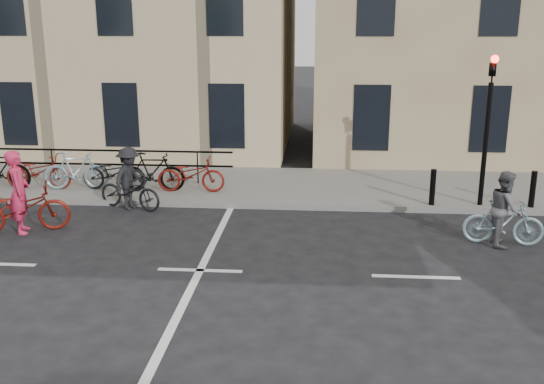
# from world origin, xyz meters

# --- Properties ---
(ground) EXTENTS (120.00, 120.00, 0.00)m
(ground) POSITION_xyz_m (0.00, 0.00, 0.00)
(ground) COLOR black
(ground) RESTS_ON ground
(sidewalk) EXTENTS (46.00, 4.00, 0.15)m
(sidewalk) POSITION_xyz_m (-4.00, 6.00, 0.07)
(sidewalk) COLOR slate
(sidewalk) RESTS_ON ground
(building_west) EXTENTS (20.00, 10.00, 10.00)m
(building_west) POSITION_xyz_m (-9.00, 13.00, 5.15)
(building_west) COLOR beige
(building_west) RESTS_ON sidewalk
(traffic_light) EXTENTS (0.18, 0.30, 3.90)m
(traffic_light) POSITION_xyz_m (6.20, 4.34, 2.45)
(traffic_light) COLOR black
(traffic_light) RESTS_ON sidewalk
(bollard_east) EXTENTS (0.14, 0.14, 0.90)m
(bollard_east) POSITION_xyz_m (5.00, 4.25, 0.60)
(bollard_east) COLOR black
(bollard_east) RESTS_ON sidewalk
(bollard_west) EXTENTS (0.14, 0.14, 0.90)m
(bollard_west) POSITION_xyz_m (7.40, 4.25, 0.60)
(bollard_west) COLOR black
(bollard_west) RESTS_ON sidewalk
(parked_bikes) EXTENTS (8.30, 1.23, 1.05)m
(parked_bikes) POSITION_xyz_m (-4.35, 5.04, 0.64)
(parked_bikes) COLOR black
(parked_bikes) RESTS_ON sidewalk
(cyclist_pink) EXTENTS (2.19, 1.42, 1.85)m
(cyclist_pink) POSITION_xyz_m (-4.36, 1.88, 0.64)
(cyclist_pink) COLOR maroon
(cyclist_pink) RESTS_ON ground
(cyclist_grey) EXTENTS (1.68, 0.84, 1.58)m
(cyclist_grey) POSITION_xyz_m (6.05, 1.89, 0.64)
(cyclist_grey) COLOR #89A8B3
(cyclist_grey) RESTS_ON ground
(cyclist_dark) EXTENTS (1.87, 1.18, 1.57)m
(cyclist_dark) POSITION_xyz_m (-2.50, 3.81, 0.62)
(cyclist_dark) COLOR black
(cyclist_dark) RESTS_ON ground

